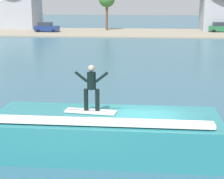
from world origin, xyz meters
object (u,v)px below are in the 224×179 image
(house_with_chimney, at_px, (19,5))
(wave_crest, at_px, (105,133))
(car_far_shore, at_px, (220,27))
(surfer, at_px, (92,85))
(tree_short_bushy, at_px, (107,0))
(house_gabled_white, at_px, (223,7))
(car_near_shore, at_px, (47,27))
(surfboard, at_px, (91,111))

(house_with_chimney, bearing_deg, wave_crest, -68.37)
(car_far_shore, height_order, house_with_chimney, house_with_chimney)
(car_far_shore, xyz_separation_m, house_with_chimney, (-37.33, 5.98, 3.54))
(surfer, bearing_deg, tree_short_bushy, 95.91)
(house_gabled_white, bearing_deg, car_far_shore, -104.00)
(car_near_shore, bearing_deg, wave_crest, -72.51)
(car_far_shore, distance_m, house_gabled_white, 5.36)
(surfboard, xyz_separation_m, car_far_shore, (14.00, 54.35, -0.68))
(surfer, xyz_separation_m, house_gabled_white, (14.95, 58.32, 1.75))
(car_near_shore, distance_m, tree_short_bushy, 11.81)
(car_far_shore, bearing_deg, car_near_shore, -174.46)
(surfboard, bearing_deg, house_gabled_white, 75.59)
(surfboard, height_order, surfer, surfer)
(surfer, bearing_deg, wave_crest, 11.22)
(house_with_chimney, relative_size, house_gabled_white, 0.94)
(car_far_shore, distance_m, house_with_chimney, 37.97)
(wave_crest, distance_m, car_near_shore, 53.83)
(surfboard, distance_m, car_near_shore, 53.80)
(surfboard, bearing_deg, house_with_chimney, 111.15)
(car_far_shore, height_order, tree_short_bushy, tree_short_bushy)
(car_far_shore, bearing_deg, house_gabled_white, 76.00)
(wave_crest, height_order, car_near_shore, car_near_shore)
(wave_crest, xyz_separation_m, tree_short_bushy, (-6.28, 55.84, 4.81))
(house_gabled_white, relative_size, tree_short_bushy, 1.32)
(surfboard, relative_size, car_near_shore, 0.47)
(wave_crest, height_order, surfboard, surfboard)
(surfer, height_order, house_gabled_white, house_gabled_white)
(car_near_shore, bearing_deg, house_with_chimney, 131.01)
(wave_crest, bearing_deg, car_far_shore, 76.06)
(car_far_shore, relative_size, house_gabled_white, 0.42)
(house_with_chimney, bearing_deg, surfboard, -68.85)
(wave_crest, xyz_separation_m, surfboard, (-0.54, -0.13, 0.87))
(car_far_shore, bearing_deg, tree_short_bushy, 175.32)
(house_with_chimney, distance_m, house_gabled_white, 38.38)
(wave_crest, bearing_deg, house_with_chimney, 111.63)
(surfer, xyz_separation_m, car_far_shore, (13.95, 54.32, -1.67))
(house_gabled_white, height_order, tree_short_bushy, house_gabled_white)
(surfboard, relative_size, surfer, 1.14)
(car_near_shore, bearing_deg, surfer, -73.05)
(wave_crest, distance_m, house_gabled_white, 60.10)
(car_near_shore, height_order, house_with_chimney, house_with_chimney)
(house_gabled_white, bearing_deg, surfboard, -104.41)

